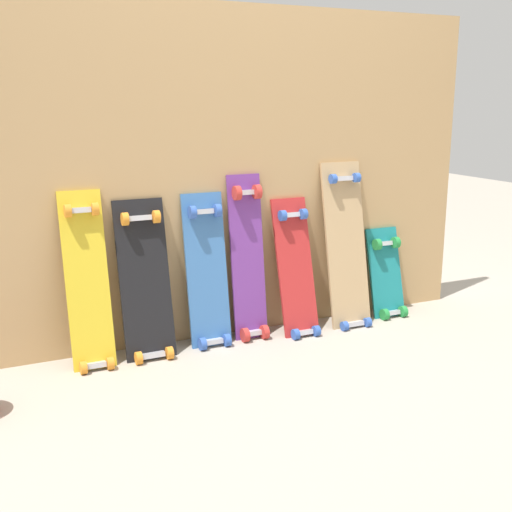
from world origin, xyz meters
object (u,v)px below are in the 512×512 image
at_px(skateboard_black, 146,287).
at_px(skateboard_purple, 248,263).
at_px(skateboard_red, 296,274).
at_px(skateboard_teal, 387,278).
at_px(skateboard_yellow, 88,288).
at_px(skateboard_blue, 207,277).
at_px(skateboard_natural, 347,252).

distance_m(skateboard_black, skateboard_purple, 0.54).
relative_size(skateboard_red, skateboard_teal, 1.38).
xyz_separation_m(skateboard_black, skateboard_red, (0.79, -0.01, -0.02)).
relative_size(skateboard_yellow, skateboard_blue, 1.06).
xyz_separation_m(skateboard_red, skateboard_teal, (0.59, 0.03, -0.10)).
bearing_deg(skateboard_purple, skateboard_teal, -1.00).
bearing_deg(skateboard_yellow, skateboard_red, -0.65).
relative_size(skateboard_black, skateboard_blue, 0.99).
xyz_separation_m(skateboard_red, skateboard_natural, (0.31, 0.01, 0.09)).
bearing_deg(skateboard_teal, skateboard_purple, 179.00).
relative_size(skateboard_blue, skateboard_natural, 0.87).
bearing_deg(skateboard_purple, skateboard_yellow, -177.85).
distance_m(skateboard_yellow, skateboard_red, 1.06).
height_order(skateboard_blue, skateboard_teal, skateboard_blue).
bearing_deg(skateboard_red, skateboard_purple, 170.52).
xyz_separation_m(skateboard_black, skateboard_blue, (0.32, 0.02, 0.01)).
height_order(skateboard_purple, skateboard_teal, skateboard_purple).
bearing_deg(skateboard_red, skateboard_yellow, 179.35).
height_order(skateboard_yellow, skateboard_red, skateboard_yellow).
bearing_deg(skateboard_blue, skateboard_yellow, -177.73).
bearing_deg(skateboard_black, skateboard_natural, -0.29).
bearing_deg(skateboard_black, skateboard_teal, 0.57).
bearing_deg(skateboard_red, skateboard_teal, 2.66).
relative_size(skateboard_black, skateboard_purple, 0.91).
distance_m(skateboard_purple, skateboard_teal, 0.86).
height_order(skateboard_purple, skateboard_natural, skateboard_natural).
xyz_separation_m(skateboard_yellow, skateboard_black, (0.26, 0.00, -0.03)).
bearing_deg(skateboard_natural, skateboard_red, -178.50).
bearing_deg(skateboard_purple, skateboard_natural, -3.49).
bearing_deg(skateboard_yellow, skateboard_natural, -0.17).
xyz_separation_m(skateboard_yellow, skateboard_purple, (0.80, 0.03, 0.02)).
distance_m(skateboard_black, skateboard_blue, 0.32).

